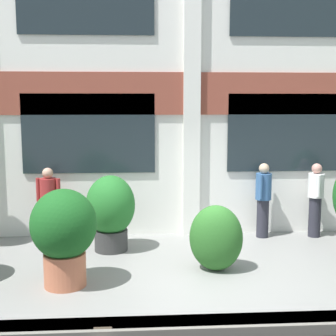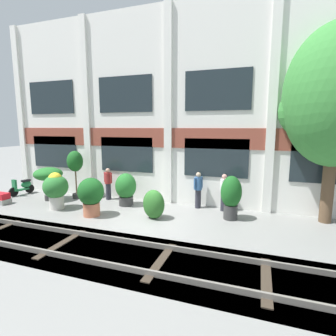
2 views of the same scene
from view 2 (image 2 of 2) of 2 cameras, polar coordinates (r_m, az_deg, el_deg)
ground_plane at (r=10.31m, az=-5.07°, el=-11.56°), size 80.00×80.00×0.00m
apartment_facade at (r=12.48m, az=0.47°, el=12.89°), size 18.04×0.64×8.99m
rail_tracks at (r=8.25m, az=-12.98°, el=-18.24°), size 25.68×2.80×0.43m
broadleaf_tree at (r=11.36m, az=32.79°, el=12.47°), size 3.81×3.63×7.24m
potted_plant_stone_basin at (r=10.55m, az=13.57°, el=-5.78°), size 0.81×0.81×1.73m
potted_plant_fluted_column at (r=12.57m, az=-23.25°, el=-3.98°), size 1.07×1.07×1.64m
potted_plant_square_trough at (r=14.76m, az=-32.54°, el=-5.66°), size 0.76×0.52×0.51m
potted_plant_terracotta_small at (r=13.96m, az=-19.57°, el=0.92°), size 0.78×0.78×2.42m
potted_plant_tall_urn at (r=14.14m, az=-24.62°, el=-1.41°), size 1.35×1.35×1.64m
potted_plant_glazed_jar at (r=11.12m, az=-16.43°, el=-5.53°), size 1.05×1.05×1.58m
potted_plant_ribbed_drum at (r=12.26m, az=-9.16°, el=-4.32°), size 0.96×0.96×1.51m
scooter_near_curb at (r=16.15m, az=-29.07°, el=-3.52°), size 0.54×1.38×0.98m
resident_by_doorway at (r=13.40m, az=-12.89°, el=-3.16°), size 0.52×0.34×1.58m
resident_watching_tracks at (r=11.55m, az=12.09°, el=-4.98°), size 0.34×0.53×1.61m
resident_near_plants at (r=11.78m, az=6.59°, el=-4.55°), size 0.34×0.47×1.62m
topiary_hedge at (r=10.46m, az=-3.13°, el=-7.88°), size 1.08×0.92×1.16m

